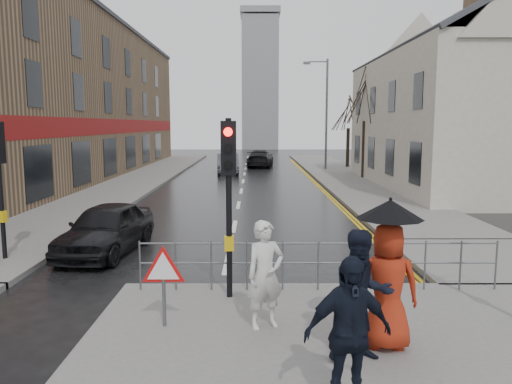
{
  "coord_description": "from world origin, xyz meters",
  "views": [
    {
      "loc": [
        0.67,
        -9.03,
        3.42
      ],
      "look_at": [
        0.72,
        4.71,
        1.56
      ],
      "focal_mm": 35.0,
      "sensor_mm": 36.0,
      "label": 1
    }
  ],
  "objects_px": {
    "pedestrian_b": "(362,296)",
    "pedestrian_d": "(348,334)",
    "pedestrian_with_umbrella": "(388,271)",
    "car_mid": "(228,164)",
    "pedestrian_a": "(265,275)",
    "car_parked": "(106,229)"
  },
  "relations": [
    {
      "from": "pedestrian_b",
      "to": "pedestrian_d",
      "type": "distance_m",
      "value": 1.3
    },
    {
      "from": "pedestrian_with_umbrella",
      "to": "car_mid",
      "type": "relative_size",
      "value": 0.53
    },
    {
      "from": "pedestrian_d",
      "to": "pedestrian_b",
      "type": "bearing_deg",
      "value": 57.03
    },
    {
      "from": "pedestrian_a",
      "to": "car_parked",
      "type": "distance_m",
      "value": 6.68
    },
    {
      "from": "pedestrian_a",
      "to": "car_parked",
      "type": "height_order",
      "value": "pedestrian_a"
    },
    {
      "from": "pedestrian_b",
      "to": "pedestrian_d",
      "type": "xyz_separation_m",
      "value": [
        -0.42,
        -1.23,
        -0.02
      ]
    },
    {
      "from": "pedestrian_b",
      "to": "pedestrian_d",
      "type": "bearing_deg",
      "value": -114.86
    },
    {
      "from": "pedestrian_d",
      "to": "car_parked",
      "type": "bearing_deg",
      "value": 109.25
    },
    {
      "from": "pedestrian_d",
      "to": "car_mid",
      "type": "bearing_deg",
      "value": 81.53
    },
    {
      "from": "pedestrian_with_umbrella",
      "to": "car_mid",
      "type": "distance_m",
      "value": 28.11
    },
    {
      "from": "car_parked",
      "to": "pedestrian_b",
      "type": "bearing_deg",
      "value": -42.25
    },
    {
      "from": "pedestrian_a",
      "to": "car_mid",
      "type": "relative_size",
      "value": 0.42
    },
    {
      "from": "pedestrian_d",
      "to": "car_parked",
      "type": "height_order",
      "value": "pedestrian_d"
    },
    {
      "from": "pedestrian_b",
      "to": "car_mid",
      "type": "xyz_separation_m",
      "value": [
        -3.34,
        28.22,
        -0.37
      ]
    },
    {
      "from": "car_mid",
      "to": "car_parked",
      "type": "bearing_deg",
      "value": -99.52
    },
    {
      "from": "pedestrian_a",
      "to": "car_mid",
      "type": "bearing_deg",
      "value": 69.88
    },
    {
      "from": "pedestrian_b",
      "to": "pedestrian_with_umbrella",
      "type": "relative_size",
      "value": 0.84
    },
    {
      "from": "pedestrian_b",
      "to": "pedestrian_d",
      "type": "height_order",
      "value": "pedestrian_b"
    },
    {
      "from": "pedestrian_with_umbrella",
      "to": "car_mid",
      "type": "xyz_separation_m",
      "value": [
        -3.8,
        27.85,
        -0.61
      ]
    },
    {
      "from": "pedestrian_b",
      "to": "car_mid",
      "type": "bearing_deg",
      "value": 90.72
    },
    {
      "from": "pedestrian_b",
      "to": "car_parked",
      "type": "relative_size",
      "value": 0.47
    },
    {
      "from": "pedestrian_d",
      "to": "car_mid",
      "type": "height_order",
      "value": "pedestrian_d"
    }
  ]
}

